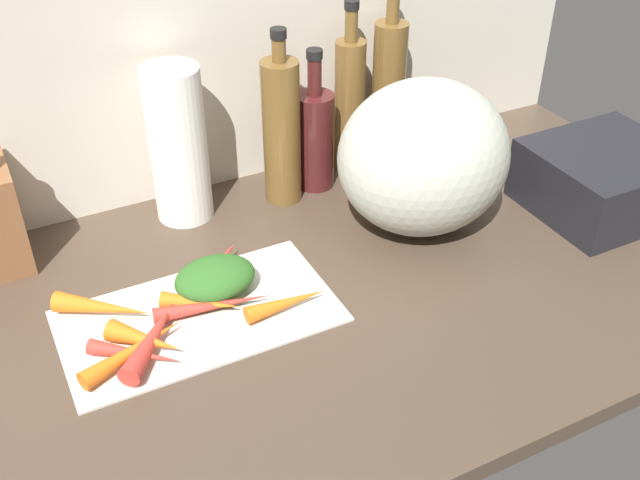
{
  "coord_description": "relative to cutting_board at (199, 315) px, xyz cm",
  "views": [
    {
      "loc": [
        -32.79,
        -83.2,
        75.02
      ],
      "look_at": [
        9.71,
        0.26,
        8.6
      ],
      "focal_mm": 42.23,
      "sensor_mm": 36.0,
      "label": 1
    }
  ],
  "objects": [
    {
      "name": "carrot_2",
      "position": [
        0.49,
        0.46,
        1.79
      ],
      "size": [
        11.34,
        8.96,
        2.79
      ],
      "primitive_type": "cone",
      "rotation": [
        0.0,
        1.57,
        -0.6
      ],
      "color": "orange",
      "rests_on": "cutting_board"
    },
    {
      "name": "dish_rack",
      "position": [
        75.87,
        -3.88,
        5.37
      ],
      "size": [
        25.12,
        22.94,
        11.55
      ],
      "primitive_type": "cube",
      "color": "black",
      "rests_on": "ground_plane"
    },
    {
      "name": "carrot_7",
      "position": [
        -12.8,
        5.92,
        2.01
      ],
      "size": [
        13.76,
        11.58,
        3.22
      ],
      "primitive_type": "cone",
      "rotation": [
        0.0,
        1.57,
        -0.65
      ],
      "color": "orange",
      "rests_on": "cutting_board"
    },
    {
      "name": "ground_plane",
      "position": [
        10.17,
        -1.4,
        -1.9
      ],
      "size": [
        170.0,
        80.0,
        3.0
      ],
      "primitive_type": "cube",
      "color": "#47382B"
    },
    {
      "name": "carrot_1",
      "position": [
        12.18,
        -5.27,
        1.74
      ],
      "size": [
        13.11,
        2.73,
        2.68
      ],
      "primitive_type": "cone",
      "rotation": [
        0.0,
        1.57,
        -0.0
      ],
      "color": "orange",
      "rests_on": "cutting_board"
    },
    {
      "name": "bottle_1",
      "position": [
        33.05,
        26.87,
        9.61
      ],
      "size": [
        7.24,
        7.24,
        26.93
      ],
      "color": "#471919",
      "rests_on": "ground_plane"
    },
    {
      "name": "bottle_2",
      "position": [
        42.06,
        30.11,
        13.3
      ],
      "size": [
        5.77,
        5.77,
        33.24
      ],
      "color": "brown",
      "rests_on": "ground_plane"
    },
    {
      "name": "bottle_3",
      "position": [
        51.06,
        30.79,
        14.01
      ],
      "size": [
        6.49,
        6.49,
        34.79
      ],
      "color": "brown",
      "rests_on": "ground_plane"
    },
    {
      "name": "carrot_5",
      "position": [
        5.8,
        7.15,
        2.19
      ],
      "size": [
        11.85,
        11.87,
        3.57
      ],
      "primitive_type": "cone",
      "rotation": [
        0.0,
        1.57,
        0.79
      ],
      "color": "red",
      "rests_on": "cutting_board"
    },
    {
      "name": "carrot_4",
      "position": [
        -11.09,
        -4.93,
        1.79
      ],
      "size": [
        16.46,
        8.39,
        2.78
      ],
      "primitive_type": "cone",
      "rotation": [
        0.0,
        1.57,
        0.36
      ],
      "color": "orange",
      "rests_on": "cutting_board"
    },
    {
      "name": "carrot_6",
      "position": [
        -7.62,
        -3.37,
        2.04
      ],
      "size": [
        13.72,
        15.54,
        3.28
      ],
      "primitive_type": "cone",
      "rotation": [
        0.0,
        1.57,
        0.88
      ],
      "color": "red",
      "rests_on": "cutting_board"
    },
    {
      "name": "wall_back",
      "position": [
        10.17,
        37.1,
        29.6
      ],
      "size": [
        170.0,
        3.0,
        60.0
      ],
      "primitive_type": "cube",
      "color": "beige",
      "rests_on": "ground_plane"
    },
    {
      "name": "cutting_board",
      "position": [
        0.0,
        0.0,
        0.0
      ],
      "size": [
        40.95,
        22.68,
        0.8
      ],
      "primitive_type": "cube",
      "color": "beige",
      "rests_on": "ground_plane"
    },
    {
      "name": "carrot_0",
      "position": [
        -9.2,
        -3.84,
        2.09
      ],
      "size": [
        10.11,
        10.63,
        3.37
      ],
      "primitive_type": "cone",
      "rotation": [
        0.0,
        1.57,
        -0.83
      ],
      "color": "orange",
      "rests_on": "cutting_board"
    },
    {
      "name": "carrot_greens_pile",
      "position": [
        4.2,
        3.63,
        3.08
      ],
      "size": [
        12.66,
        9.74,
        5.35
      ],
      "primitive_type": "ellipsoid",
      "color": "#2D6023",
      "rests_on": "cutting_board"
    },
    {
      "name": "winter_squash",
      "position": [
        43.35,
        6.6,
        12.84
      ],
      "size": [
        29.67,
        27.19,
        26.47
      ],
      "primitive_type": "ellipsoid",
      "color": "#B2B7A8",
      "rests_on": "ground_plane"
    },
    {
      "name": "carrot_3",
      "position": [
        -11.09,
        -5.46,
        1.56
      ],
      "size": [
        12.03,
        10.45,
        2.32
      ],
      "primitive_type": "cone",
      "rotation": [
        0.0,
        1.57,
        -0.69
      ],
      "color": "red",
      "rests_on": "cutting_board"
    },
    {
      "name": "bottle_0",
      "position": [
        25.64,
        25.21,
        13.41
      ],
      "size": [
        6.77,
        6.77,
        32.36
      ],
      "color": "brown",
      "rests_on": "ground_plane"
    },
    {
      "name": "carrot_8",
      "position": [
        2.2,
        -0.69,
        1.6
      ],
      "size": [
        18.03,
        5.8,
        2.4
      ],
      "primitive_type": "cone",
      "rotation": [
        0.0,
        1.57,
        -0.19
      ],
      "color": "red",
      "rests_on": "cutting_board"
    },
    {
      "name": "paper_towel_roll",
      "position": [
        7.49,
        28.1,
        13.56
      ],
      "size": [
        10.02,
        10.02,
        27.92
      ],
      "primitive_type": "cylinder",
      "color": "white",
      "rests_on": "ground_plane"
    }
  ]
}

